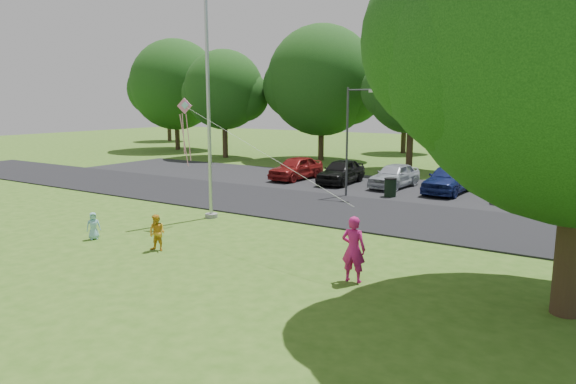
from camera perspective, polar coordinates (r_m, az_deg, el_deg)
The scene contains 13 objects.
ground at distance 15.01m, azimuth -10.86°, elevation -8.02°, with size 120.00×120.00×0.00m, color #38631A.
park_road at distance 22.18m, azimuth 5.22°, elevation -1.89°, with size 60.00×6.00×0.06m, color black.
parking_strip at distance 28.03m, azimuth 11.31°, elevation 0.47°, with size 42.00×7.00×0.06m, color black.
flagpole at distance 20.34m, azimuth -8.81°, elevation 8.70°, with size 0.50×0.50×10.00m.
street_lamp at distance 24.82m, azimuth 7.06°, elevation 6.65°, with size 1.48×0.33×5.26m.
trash_can at distance 25.22m, azimuth 11.29°, elevation 0.45°, with size 0.61×0.61×0.96m.
tree_row at distance 35.55m, azimuth 19.28°, elevation 11.30°, with size 64.35×11.94×10.88m.
horizon_trees at distance 44.59m, azimuth 25.21°, elevation 8.74°, with size 77.46×7.20×7.02m.
parked_cars at distance 27.61m, azimuth 12.44°, elevation 1.81°, with size 13.86×4.50×1.47m.
woman at distance 13.34m, azimuth 7.29°, elevation -6.31°, with size 0.63×0.42×1.74m, color #C41A70.
child_yellow at distance 16.50m, azimuth -14.35°, elevation -4.42°, with size 0.56×0.44×1.15m, color gold.
child_blue at distance 18.54m, azimuth -20.81°, elevation -3.54°, with size 0.45×0.29×0.93m, color #8DC9D8.
kite at distance 19.04m, azimuth -10.98°, elevation 7.86°, with size 8.21×2.58×2.76m.
Camera 1 is at (9.86, -10.33, 4.62)m, focal length 32.00 mm.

